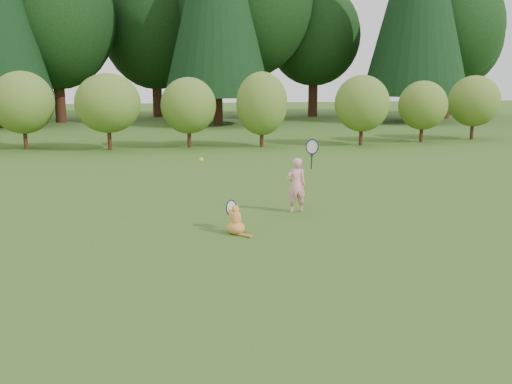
{
  "coord_description": "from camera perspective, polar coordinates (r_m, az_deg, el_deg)",
  "views": [
    {
      "loc": [
        -1.46,
        -8.0,
        2.5
      ],
      "look_at": [
        0.2,
        0.8,
        0.7
      ],
      "focal_mm": 40.0,
      "sensor_mm": 36.0,
      "label": 1
    }
  ],
  "objects": [
    {
      "name": "cat",
      "position": [
        9.28,
        -2.05,
        -2.68
      ],
      "size": [
        0.43,
        0.67,
        0.66
      ],
      "rotation": [
        0.0,
        0.0,
        0.26
      ],
      "color": "#CB6427",
      "rests_on": "ground"
    },
    {
      "name": "ground",
      "position": [
        8.51,
        -0.32,
        -5.73
      ],
      "size": [
        100.0,
        100.0,
        0.0
      ],
      "primitive_type": "plane",
      "color": "#274914",
      "rests_on": "ground"
    },
    {
      "name": "tennis_ball",
      "position": [
        9.52,
        -5.5,
        3.23
      ],
      "size": [
        0.07,
        0.07,
        0.07
      ],
      "color": "#BED118",
      "rests_on": "ground"
    },
    {
      "name": "shrub_row",
      "position": [
        21.08,
        -6.78,
        8.3
      ],
      "size": [
        28.0,
        3.0,
        2.8
      ],
      "primitive_type": null,
      "color": "#557624",
      "rests_on": "ground"
    },
    {
      "name": "child",
      "position": [
        10.71,
        4.1,
        0.82
      ],
      "size": [
        0.59,
        0.37,
        1.56
      ],
      "rotation": [
        0.0,
        0.0,
        3.23
      ],
      "color": "pink",
      "rests_on": "ground"
    }
  ]
}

